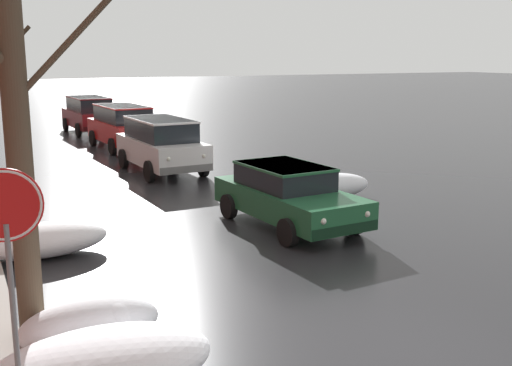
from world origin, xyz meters
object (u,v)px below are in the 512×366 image
suv_white_parked_kerbside_close (161,143)px  bare_tree_at_the_corner (13,85)px  suv_red_parked_kerbside_mid (123,125)px  stop_sign_at_corner (7,230)px  fire_hydrant (17,210)px  sedan_green_approaching_near_lane (287,194)px  suv_maroon_parked_far_down_block (89,113)px

suv_white_parked_kerbside_close → bare_tree_at_the_corner: bearing=-115.7°
bare_tree_at_the_corner → suv_white_parked_kerbside_close: (5.53, 11.51, -2.56)m
bare_tree_at_the_corner → suv_red_parked_kerbside_mid: size_ratio=1.43×
suv_red_parked_kerbside_mid → stop_sign_at_corner: bearing=-107.4°
suv_white_parked_kerbside_close → fire_hydrant: bearing=-136.1°
bare_tree_at_the_corner → fire_hydrant: (0.44, 6.61, -3.19)m
suv_red_parked_kerbside_mid → fire_hydrant: size_ratio=6.74×
sedan_green_approaching_near_lane → fire_hydrant: bearing=153.5°
fire_hydrant → suv_red_parked_kerbside_mid: bearing=63.9°
suv_maroon_parked_far_down_block → stop_sign_at_corner: size_ratio=1.64×
suv_red_parked_kerbside_mid → suv_maroon_parked_far_down_block: 6.04m
sedan_green_approaching_near_lane → fire_hydrant: (-5.67, 2.83, -0.40)m
stop_sign_at_corner → suv_red_parked_kerbside_mid: bearing=72.6°
sedan_green_approaching_near_lane → suv_red_parked_kerbside_mid: (-0.37, 13.64, 0.24)m
suv_maroon_parked_far_down_block → fire_hydrant: suv_maroon_parked_far_down_block is taller
bare_tree_at_the_corner → sedan_green_approaching_near_lane: size_ratio=1.57×
suv_maroon_parked_far_down_block → stop_sign_at_corner: (-5.92, -25.44, 1.21)m
suv_maroon_parked_far_down_block → suv_red_parked_kerbside_mid: bearing=-88.4°
sedan_green_approaching_near_lane → suv_maroon_parked_far_down_block: suv_maroon_parked_far_down_block is taller
suv_white_parked_kerbside_close → suv_red_parked_kerbside_mid: (0.21, 5.91, 0.00)m
suv_red_parked_kerbside_mid → bare_tree_at_the_corner: bearing=-108.2°
sedan_green_approaching_near_lane → suv_red_parked_kerbside_mid: size_ratio=0.91×
sedan_green_approaching_near_lane → suv_maroon_parked_far_down_block: bearing=91.6°
suv_white_parked_kerbside_close → stop_sign_at_corner: (-5.88, -13.49, 1.21)m
sedan_green_approaching_near_lane → suv_red_parked_kerbside_mid: suv_red_parked_kerbside_mid is taller
suv_red_parked_kerbside_mid → stop_sign_at_corner: stop_sign_at_corner is taller
suv_white_parked_kerbside_close → suv_red_parked_kerbside_mid: same height
sedan_green_approaching_near_lane → suv_maroon_parked_far_down_block: 19.68m
suv_white_parked_kerbside_close → fire_hydrant: size_ratio=6.39×
bare_tree_at_the_corner → suv_maroon_parked_far_down_block: bare_tree_at_the_corner is taller
fire_hydrant → stop_sign_at_corner: size_ratio=0.25×
bare_tree_at_the_corner → fire_hydrant: size_ratio=9.65×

